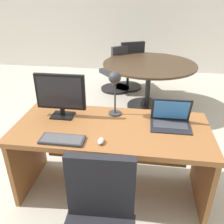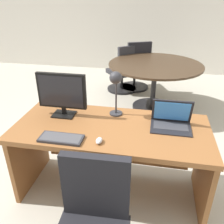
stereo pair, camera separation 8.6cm
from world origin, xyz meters
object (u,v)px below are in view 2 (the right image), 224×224
(monitor, at_px, (62,93))
(meeting_chair_near, at_px, (136,71))
(desk, at_px, (112,143))
(keyboard, at_px, (61,138))
(desk_lamp, at_px, (115,84))
(meeting_chair_far, at_px, (124,74))
(laptop, at_px, (171,118))
(meeting_table, at_px, (155,75))
(mouse, at_px, (99,141))

(monitor, relative_size, meeting_chair_near, 0.47)
(desk, relative_size, keyboard, 4.88)
(desk_lamp, bearing_deg, monitor, -169.57)
(desk_lamp, height_order, meeting_chair_far, desk_lamp)
(desk, distance_m, desk_lamp, 0.53)
(desk_lamp, bearing_deg, meeting_chair_far, 96.22)
(laptop, height_order, desk_lamp, desk_lamp)
(desk, xyz_separation_m, meeting_chair_near, (-0.05, 2.70, -0.15))
(meeting_table, xyz_separation_m, meeting_chair_near, (-0.37, 0.81, -0.20))
(desk, distance_m, monitor, 0.64)
(keyboard, distance_m, desk_lamp, 0.66)
(meeting_chair_near, bearing_deg, meeting_table, -65.56)
(monitor, relative_size, mouse, 5.29)
(desk, distance_m, laptop, 0.57)
(keyboard, distance_m, meeting_table, 2.31)
(keyboard, bearing_deg, desk, 42.27)
(keyboard, relative_size, desk_lamp, 0.81)
(laptop, distance_m, meeting_chair_near, 2.71)
(desk, distance_m, meeting_table, 1.92)
(keyboard, height_order, meeting_table, meeting_table)
(keyboard, distance_m, meeting_chair_far, 2.90)
(monitor, height_order, laptop, monitor)
(desk, height_order, mouse, mouse)
(keyboard, bearing_deg, meeting_table, 73.35)
(meeting_table, xyz_separation_m, meeting_chair_far, (-0.58, 0.67, -0.23))
(laptop, xyz_separation_m, mouse, (-0.54, -0.37, -0.05))
(laptop, bearing_deg, desk_lamp, 169.36)
(desk, bearing_deg, monitor, 170.29)
(laptop, distance_m, meeting_chair_far, 2.64)
(keyboard, xyz_separation_m, desk_lamp, (0.34, 0.48, 0.30))
(mouse, relative_size, meeting_chair_far, 0.09)
(meeting_table, bearing_deg, mouse, -99.32)
(keyboard, bearing_deg, monitor, 108.06)
(keyboard, height_order, meeting_chair_near, meeting_chair_near)
(monitor, bearing_deg, meeting_table, 66.51)
(meeting_table, bearing_deg, desk, -99.48)
(laptop, xyz_separation_m, meeting_chair_near, (-0.55, 2.63, -0.42))
(meeting_table, bearing_deg, laptop, -84.34)
(mouse, xyz_separation_m, meeting_table, (0.36, 2.19, -0.17))
(laptop, distance_m, mouse, 0.66)
(desk_lamp, height_order, meeting_table, desk_lamp)
(meeting_chair_near, bearing_deg, laptop, -78.24)
(monitor, relative_size, desk_lamp, 1.06)
(monitor, xyz_separation_m, meeting_chair_far, (0.21, 2.48, -0.60))
(meeting_table, distance_m, meeting_chair_near, 0.91)
(laptop, bearing_deg, mouse, -145.39)
(desk, relative_size, desk_lamp, 3.96)
(mouse, relative_size, meeting_table, 0.06)
(meeting_chair_far, bearing_deg, mouse, -85.61)
(monitor, bearing_deg, meeting_chair_near, 80.85)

